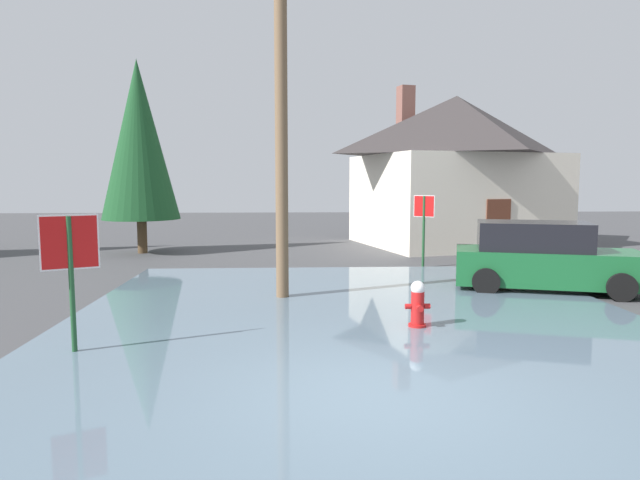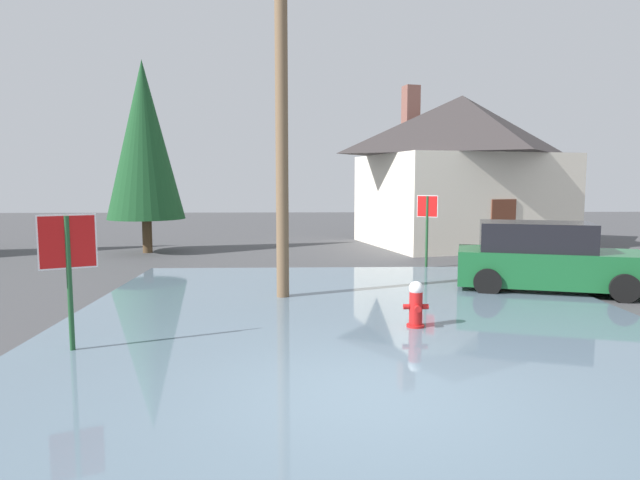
% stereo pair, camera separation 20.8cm
% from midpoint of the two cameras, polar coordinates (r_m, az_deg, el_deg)
% --- Properties ---
extents(ground_plane, '(80.00, 80.00, 0.10)m').
position_cam_midpoint_polar(ground_plane, '(7.15, 5.79, -16.34)').
color(ground_plane, '#424244').
extents(flood_puddle, '(11.07, 12.54, 0.06)m').
position_cam_midpoint_polar(flood_puddle, '(10.69, 4.24, -8.22)').
color(flood_puddle, slate).
rests_on(flood_puddle, ground).
extents(stop_sign_near, '(0.76, 0.38, 2.17)m').
position_cam_midpoint_polar(stop_sign_near, '(9.24, -23.86, -1.40)').
color(stop_sign_near, '#1E4C28').
rests_on(stop_sign_near, ground).
extents(fire_hydrant, '(0.45, 0.38, 0.89)m').
position_cam_midpoint_polar(fire_hydrant, '(10.16, 10.40, -6.71)').
color(fire_hydrant, red).
rests_on(fire_hydrant, ground).
extents(utility_pole, '(1.60, 0.28, 9.16)m').
position_cam_midpoint_polar(utility_pole, '(12.55, -3.49, 15.67)').
color(utility_pole, brown).
rests_on(utility_pole, ground).
extents(stop_sign_far, '(0.57, 0.37, 2.22)m').
position_cam_midpoint_polar(stop_sign_far, '(17.29, 11.29, 2.35)').
color(stop_sign_far, '#1E4C28').
rests_on(stop_sign_far, ground).
extents(house, '(9.03, 8.33, 6.60)m').
position_cam_midpoint_polar(house, '(23.83, 14.47, 7.16)').
color(house, silver).
rests_on(house, ground).
extents(parked_car, '(4.57, 2.86, 1.68)m').
position_cam_midpoint_polar(parked_car, '(14.48, 22.49, -1.80)').
color(parked_car, '#195B2D').
rests_on(parked_car, ground).
extents(pine_tree_mid_left, '(2.81, 2.81, 7.02)m').
position_cam_midpoint_polar(pine_tree_mid_left, '(21.51, -17.35, 9.73)').
color(pine_tree_mid_left, '#4C3823').
rests_on(pine_tree_mid_left, ground).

